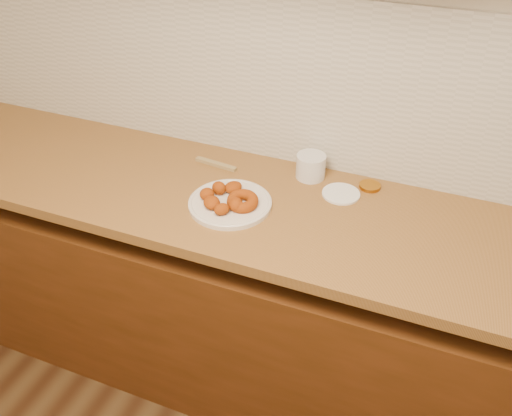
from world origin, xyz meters
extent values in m
cube|color=tan|center=(0.00, 2.00, 1.35)|extent=(4.00, 0.02, 2.70)
cube|color=#592B10|center=(0.00, 1.69, 0.39)|extent=(3.60, 0.60, 0.77)
cube|color=olive|center=(-0.65, 1.69, 0.88)|extent=(2.30, 0.62, 0.04)
cube|color=beige|center=(0.00, 1.99, 1.20)|extent=(3.60, 0.02, 0.60)
cylinder|color=silver|center=(-0.44, 1.63, 0.91)|extent=(0.27, 0.27, 0.02)
torus|color=#A03503|center=(-0.39, 1.63, 0.93)|extent=(0.14, 0.14, 0.05)
ellipsoid|color=#A03503|center=(-0.49, 1.66, 0.94)|extent=(0.06, 0.06, 0.05)
ellipsoid|color=#A03503|center=(-0.52, 1.62, 0.94)|extent=(0.06, 0.06, 0.04)
ellipsoid|color=#A03503|center=(-0.48, 1.58, 0.93)|extent=(0.08, 0.08, 0.04)
ellipsoid|color=#A03503|center=(-0.44, 1.56, 0.93)|extent=(0.06, 0.06, 0.04)
ellipsoid|color=#A03503|center=(-0.45, 1.69, 0.93)|extent=(0.07, 0.08, 0.03)
ellipsoid|color=#A03503|center=(-0.40, 1.60, 0.94)|extent=(0.07, 0.07, 0.04)
cylinder|color=silver|center=(-0.25, 1.90, 0.94)|extent=(0.11, 0.11, 0.09)
cylinder|color=white|center=(-0.12, 1.83, 0.90)|extent=(0.16, 0.16, 0.01)
cylinder|color=#A66817|center=(-0.04, 1.91, 0.91)|extent=(0.08, 0.08, 0.01)
cube|color=#98804E|center=(-0.59, 1.85, 0.91)|extent=(0.17, 0.04, 0.01)
camera|label=1|loc=(0.18, 0.32, 1.94)|focal=38.00mm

